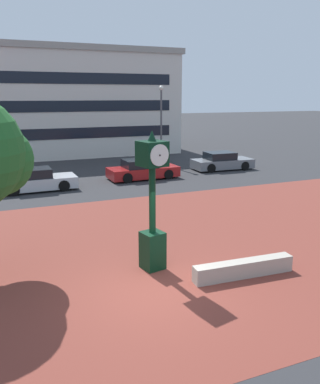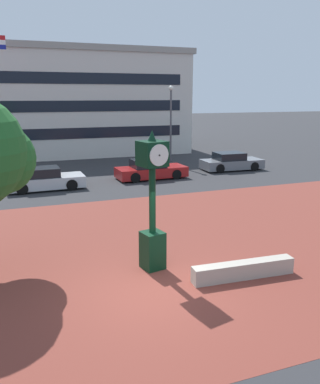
{
  "view_description": "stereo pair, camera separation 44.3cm",
  "coord_description": "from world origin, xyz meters",
  "px_view_note": "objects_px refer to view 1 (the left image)",
  "views": [
    {
      "loc": [
        -3.6,
        -9.34,
        5.29
      ],
      "look_at": [
        0.78,
        1.26,
        2.47
      ],
      "focal_mm": 36.89,
      "sensor_mm": 36.0,
      "label": 1
    },
    {
      "loc": [
        -3.19,
        -9.5,
        5.29
      ],
      "look_at": [
        0.78,
        1.26,
        2.47
      ],
      "focal_mm": 36.89,
      "sensor_mm": 36.0,
      "label": 2
    }
  ],
  "objects_px": {
    "street_clock": "(152,204)",
    "car_street_near": "(36,181)",
    "street_lamp_post": "(161,116)",
    "car_street_far": "(142,170)",
    "car_street_mid": "(222,162)",
    "civic_building": "(33,102)"
  },
  "relations": [
    {
      "from": "car_street_far",
      "to": "civic_building",
      "type": "relative_size",
      "value": 0.18
    },
    {
      "from": "car_street_near",
      "to": "street_lamp_post",
      "type": "height_order",
      "value": "street_lamp_post"
    },
    {
      "from": "car_street_near",
      "to": "street_lamp_post",
      "type": "distance_m",
      "value": 11.68
    },
    {
      "from": "car_street_far",
      "to": "civic_building",
      "type": "distance_m",
      "value": 17.43
    },
    {
      "from": "car_street_far",
      "to": "car_street_mid",
      "type": "bearing_deg",
      "value": 95.8
    },
    {
      "from": "street_clock",
      "to": "civic_building",
      "type": "bearing_deg",
      "value": 78.81
    },
    {
      "from": "street_clock",
      "to": "car_street_near",
      "type": "bearing_deg",
      "value": 88.11
    },
    {
      "from": "car_street_mid",
      "to": "car_street_far",
      "type": "height_order",
      "value": "same"
    },
    {
      "from": "civic_building",
      "to": "car_street_far",
      "type": "bearing_deg",
      "value": -72.42
    },
    {
      "from": "car_street_far",
      "to": "street_lamp_post",
      "type": "height_order",
      "value": "street_lamp_post"
    },
    {
      "from": "street_clock",
      "to": "car_street_far",
      "type": "xyz_separation_m",
      "value": [
        4.39,
        13.01,
        -1.52
      ]
    },
    {
      "from": "car_street_mid",
      "to": "street_lamp_post",
      "type": "relative_size",
      "value": 0.75
    },
    {
      "from": "car_street_mid",
      "to": "street_lamp_post",
      "type": "height_order",
      "value": "street_lamp_post"
    },
    {
      "from": "car_street_far",
      "to": "street_lamp_post",
      "type": "xyz_separation_m",
      "value": [
        3.21,
        4.52,
        3.15
      ]
    },
    {
      "from": "car_street_mid",
      "to": "car_street_far",
      "type": "bearing_deg",
      "value": -79.78
    },
    {
      "from": "street_clock",
      "to": "car_street_near",
      "type": "relative_size",
      "value": 0.99
    },
    {
      "from": "car_street_far",
      "to": "street_lamp_post",
      "type": "relative_size",
      "value": 0.76
    },
    {
      "from": "street_clock",
      "to": "car_street_far",
      "type": "relative_size",
      "value": 0.94
    },
    {
      "from": "car_street_mid",
      "to": "car_street_far",
      "type": "xyz_separation_m",
      "value": [
        -6.49,
        -0.89,
        0.0
      ]
    },
    {
      "from": "car_street_near",
      "to": "civic_building",
      "type": "xyz_separation_m",
      "value": [
        1.59,
        16.93,
        4.11
      ]
    },
    {
      "from": "street_lamp_post",
      "to": "street_clock",
      "type": "bearing_deg",
      "value": -113.42
    },
    {
      "from": "car_street_near",
      "to": "car_street_far",
      "type": "relative_size",
      "value": 0.95
    }
  ]
}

